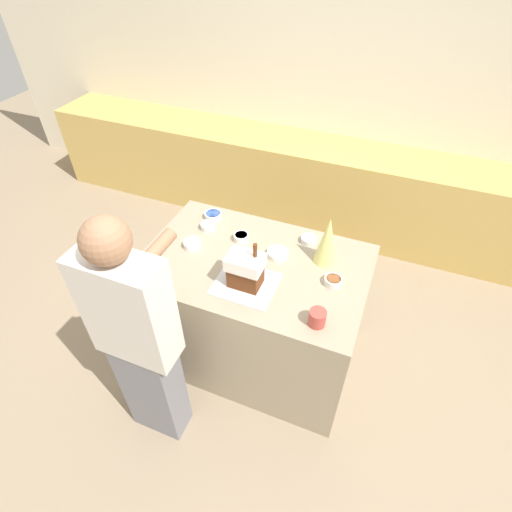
% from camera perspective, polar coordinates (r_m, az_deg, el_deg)
% --- Properties ---
extents(ground_plane, '(12.00, 12.00, 0.00)m').
position_cam_1_polar(ground_plane, '(3.22, -0.21, -13.14)').
color(ground_plane, gray).
extents(wall_back, '(8.00, 0.05, 2.60)m').
position_cam_1_polar(wall_back, '(4.11, 11.81, 22.14)').
color(wall_back, beige).
rests_on(wall_back, ground_plane).
extents(back_cabinet_block, '(6.00, 0.60, 0.89)m').
position_cam_1_polar(back_cabinet_block, '(4.19, 9.17, 9.78)').
color(back_cabinet_block, tan).
rests_on(back_cabinet_block, ground_plane).
extents(kitchen_island, '(1.43, 0.93, 0.93)m').
position_cam_1_polar(kitchen_island, '(2.85, -0.23, -7.80)').
color(kitchen_island, gray).
rests_on(kitchen_island, ground_plane).
extents(baking_tray, '(0.36, 0.32, 0.01)m').
position_cam_1_polar(baking_tray, '(2.38, -1.48, -4.00)').
color(baking_tray, silver).
rests_on(baking_tray, kitchen_island).
extents(gingerbread_house, '(0.21, 0.15, 0.30)m').
position_cam_1_polar(gingerbread_house, '(2.29, -1.52, -1.96)').
color(gingerbread_house, '#5B2D14').
rests_on(gingerbread_house, baking_tray).
extents(decorative_tree, '(0.15, 0.15, 0.33)m').
position_cam_1_polar(decorative_tree, '(2.46, 10.17, 2.22)').
color(decorative_tree, '#DBD675').
rests_on(decorative_tree, kitchen_island).
extents(candy_bowl_far_left, '(0.10, 0.10, 0.05)m').
position_cam_1_polar(candy_bowl_far_left, '(2.67, -2.12, 2.73)').
color(candy_bowl_far_left, white).
rests_on(candy_bowl_far_left, kitchen_island).
extents(candy_bowl_beside_tree, '(0.14, 0.14, 0.04)m').
position_cam_1_polar(candy_bowl_beside_tree, '(2.56, 3.12, 0.42)').
color(candy_bowl_beside_tree, white).
rests_on(candy_bowl_beside_tree, kitchen_island).
extents(candy_bowl_behind_tray, '(0.10, 0.10, 0.04)m').
position_cam_1_polar(candy_bowl_behind_tray, '(2.68, 7.54, 2.36)').
color(candy_bowl_behind_tray, silver).
rests_on(candy_bowl_behind_tray, kitchen_island).
extents(candy_bowl_far_right, '(0.10, 0.10, 0.05)m').
position_cam_1_polar(candy_bowl_far_right, '(2.78, -6.89, 4.32)').
color(candy_bowl_far_right, white).
rests_on(candy_bowl_far_right, kitchen_island).
extents(candy_bowl_center_rear, '(0.11, 0.11, 0.05)m').
position_cam_1_polar(candy_bowl_center_rear, '(2.65, -9.09, 1.74)').
color(candy_bowl_center_rear, white).
rests_on(candy_bowl_center_rear, kitchen_island).
extents(candy_bowl_front_corner, '(0.12, 0.12, 0.04)m').
position_cam_1_polar(candy_bowl_front_corner, '(2.88, -6.15, 5.84)').
color(candy_bowl_front_corner, silver).
rests_on(candy_bowl_front_corner, kitchen_island).
extents(candy_bowl_near_tray_left, '(0.11, 0.11, 0.04)m').
position_cam_1_polar(candy_bowl_near_tray_left, '(2.41, 10.99, -3.48)').
color(candy_bowl_near_tray_left, silver).
rests_on(candy_bowl_near_tray_left, kitchen_island).
extents(mug, '(0.09, 0.09, 0.10)m').
position_cam_1_polar(mug, '(2.17, 8.75, -8.72)').
color(mug, '#B24238').
rests_on(mug, kitchen_island).
extents(person, '(0.44, 0.56, 1.69)m').
position_cam_1_polar(person, '(2.28, -16.32, -11.61)').
color(person, slate).
rests_on(person, ground_plane).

